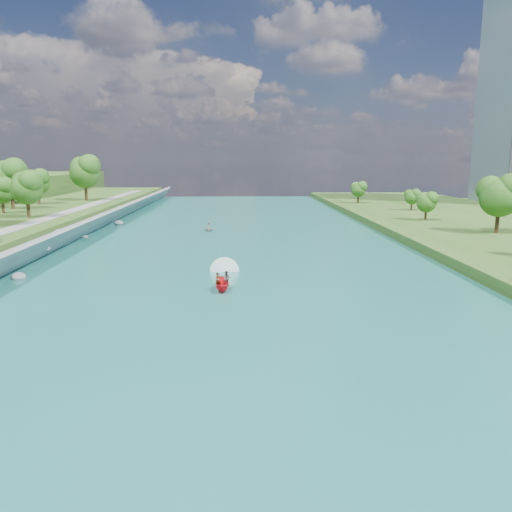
{
  "coord_description": "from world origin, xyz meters",
  "views": [
    {
      "loc": [
        0.94,
        -46.05,
        13.57
      ],
      "look_at": [
        2.86,
        11.08,
        2.5
      ],
      "focal_mm": 35.0,
      "sensor_mm": 36.0,
      "label": 1
    }
  ],
  "objects": [
    {
      "name": "ground",
      "position": [
        0.0,
        0.0,
        0.0
      ],
      "size": [
        260.0,
        260.0,
        0.0
      ],
      "primitive_type": "plane",
      "color": "#2D5119",
      "rests_on": "ground"
    },
    {
      "name": "river_water",
      "position": [
        0.0,
        20.0,
        0.05
      ],
      "size": [
        55.0,
        240.0,
        0.1
      ],
      "primitive_type": "cube",
      "color": "#1A6658",
      "rests_on": "ground"
    },
    {
      "name": "riprap_bank",
      "position": [
        -25.86,
        19.28,
        1.81
      ],
      "size": [
        4.75,
        236.0,
        4.57
      ],
      "color": "slate",
      "rests_on": "ground"
    },
    {
      "name": "trees_east",
      "position": [
        38.96,
        24.8,
        5.96
      ],
      "size": [
        18.18,
        137.41,
        11.49
      ],
      "color": "#175316",
      "rests_on": "berm_east"
    },
    {
      "name": "motorboat",
      "position": [
        -0.88,
        6.61,
        0.68
      ],
      "size": [
        3.6,
        18.6,
        2.0
      ],
      "rotation": [
        0.0,
        0.0,
        3.15
      ],
      "color": "red",
      "rests_on": "river_water"
    },
    {
      "name": "raft",
      "position": [
        -4.94,
        49.14,
        0.46
      ],
      "size": [
        2.62,
        3.34,
        1.55
      ],
      "rotation": [
        0.0,
        0.0,
        0.16
      ],
      "color": "gray",
      "rests_on": "river_water"
    }
  ]
}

